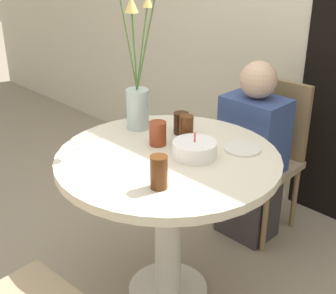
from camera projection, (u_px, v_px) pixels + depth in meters
The scene contains 12 objects.
ground_plane at pixel (168, 291), 2.40m from camera, with size 16.00×16.00×0.00m, color gray.
wall_back at pixel (325, 4), 2.66m from camera, with size 8.00×0.05×2.60m.
dining_table at pixel (168, 187), 2.14m from camera, with size 1.00×1.00×0.78m.
chair_far_back at pixel (267, 149), 2.76m from camera, with size 0.42×0.42×0.91m.
birthday_cake at pixel (195, 149), 2.04m from camera, with size 0.19×0.19×0.12m.
flower_vase at pixel (138, 84), 2.25m from camera, with size 0.36×0.23×0.72m.
side_plate at pixel (243, 149), 2.12m from camera, with size 0.17×0.17×0.01m.
drink_glass_0 at pixel (159, 172), 1.78m from camera, with size 0.07×0.07×0.13m.
drink_glass_1 at pixel (181, 123), 2.27m from camera, with size 0.07×0.07×0.11m.
drink_glass_2 at pixel (186, 129), 2.16m from camera, with size 0.07×0.07×0.13m.
drink_glass_3 at pixel (158, 133), 2.15m from camera, with size 0.08×0.08×0.11m.
person_boy at pixel (252, 159), 2.66m from camera, with size 0.34×0.24×1.07m.
Camera 1 is at (1.32, -1.32, 1.68)m, focal length 50.00 mm.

